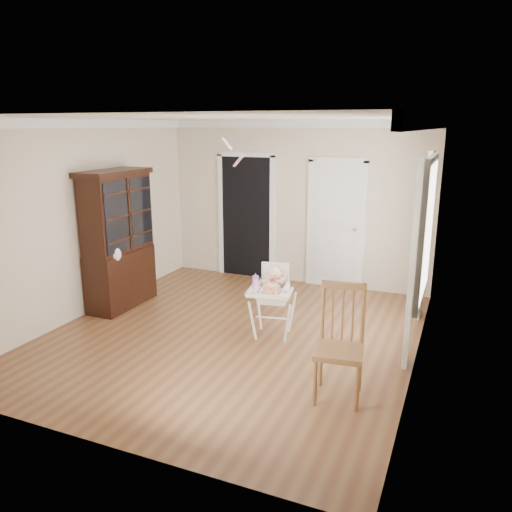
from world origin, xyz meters
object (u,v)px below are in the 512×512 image
at_px(sippy_cup, 256,281).
at_px(dining_chair, 340,347).
at_px(cake, 271,289).
at_px(high_chair, 273,292).
at_px(china_cabinet, 118,240).

distance_m(sippy_cup, dining_chair, 1.67).
xyz_separation_m(sippy_cup, dining_chair, (1.32, -1.01, -0.21)).
distance_m(cake, sippy_cup, 0.29).
xyz_separation_m(cake, dining_chair, (1.06, -0.87, -0.18)).
bearing_deg(sippy_cup, dining_chair, -37.42).
height_order(sippy_cup, dining_chair, dining_chair).
relative_size(high_chair, cake, 3.94).
relative_size(sippy_cup, dining_chair, 0.17).
distance_m(high_chair, sippy_cup, 0.27).
height_order(cake, dining_chair, dining_chair).
relative_size(sippy_cup, china_cabinet, 0.10).
relative_size(china_cabinet, dining_chair, 1.77).
relative_size(high_chair, china_cabinet, 0.47).
height_order(high_chair, sippy_cup, high_chair).
bearing_deg(cake, dining_chair, -39.44).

